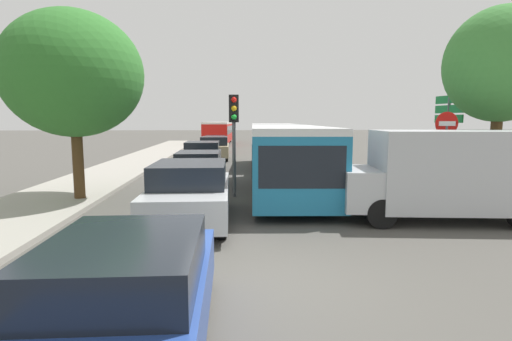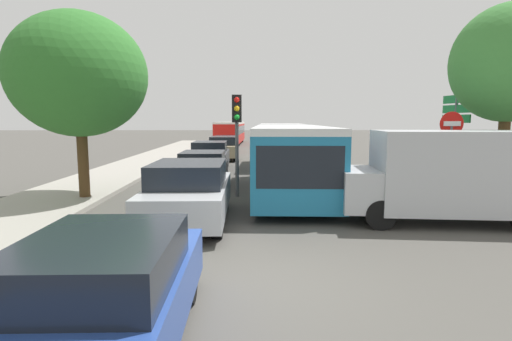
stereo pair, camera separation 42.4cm
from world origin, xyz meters
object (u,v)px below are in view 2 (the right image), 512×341
at_px(no_entry_sign, 450,144).
at_px(queued_car_red, 226,144).
at_px(queued_car_graphite, 210,156).
at_px(articulated_bus, 286,148).
at_px(traffic_light, 237,122).
at_px(white_van, 450,174).
at_px(queued_car_black, 203,169).
at_px(queued_car_tan, 224,148).
at_px(queued_car_blue, 105,296).
at_px(direction_sign_post, 456,120).
at_px(queued_car_silver, 189,192).
at_px(tree_left_mid, 81,78).
at_px(tree_right_near, 509,64).
at_px(city_bus_rear, 231,131).

bearing_deg(no_entry_sign, queued_car_red, -159.78).
bearing_deg(no_entry_sign, queued_car_graphite, -139.27).
xyz_separation_m(articulated_bus, traffic_light, (-2.03, -3.93, 1.13)).
relative_size(articulated_bus, queued_car_red, 4.10).
distance_m(queued_car_red, white_van, 23.44).
relative_size(queued_car_black, queued_car_tan, 0.92).
bearing_deg(queued_car_red, queued_car_blue, -179.70).
distance_m(queued_car_tan, no_entry_sign, 16.53).
bearing_deg(direction_sign_post, queued_car_blue, 37.96).
bearing_deg(queued_car_blue, queued_car_silver, -0.96).
bearing_deg(tree_left_mid, queued_car_red, 79.74).
xyz_separation_m(queued_car_graphite, tree_right_near, (9.78, -8.55, 3.51)).
xyz_separation_m(city_bus_rear, queued_car_tan, (0.17, -17.44, -0.61)).
height_order(city_bus_rear, queued_car_blue, city_bus_rear).
distance_m(articulated_bus, queued_car_silver, 8.04).
bearing_deg(queued_car_red, city_bus_rear, 0.24).
distance_m(queued_car_silver, queued_car_graphite, 10.77).
bearing_deg(tree_left_mid, tree_right_near, -2.76).
bearing_deg(direction_sign_post, articulated_bus, -41.18).
relative_size(articulated_bus, queued_car_black, 4.00).
xyz_separation_m(queued_car_blue, queued_car_black, (-0.08, 11.01, 0.02)).
relative_size(city_bus_rear, queued_car_graphite, 2.62).
xyz_separation_m(direction_sign_post, tree_left_mid, (-12.44, -1.08, 1.28)).
bearing_deg(tree_left_mid, queued_car_tan, 74.76).
bearing_deg(queued_car_blue, traffic_light, -7.51).
bearing_deg(tree_right_near, no_entry_sign, -163.88).
xyz_separation_m(city_bus_rear, no_entry_sign, (7.61, -32.16, 0.50)).
relative_size(tree_left_mid, tree_right_near, 0.97).
bearing_deg(queued_car_graphite, queued_car_black, -177.67).
xyz_separation_m(queued_car_blue, tree_left_mid, (-3.57, 8.61, 3.16)).
xyz_separation_m(queued_car_tan, direction_sign_post, (8.76, -12.46, 1.80)).
bearing_deg(queued_car_blue, queued_car_tan, -0.11).
distance_m(queued_car_silver, white_van, 6.55).
height_order(queued_car_silver, traffic_light, traffic_light).
relative_size(articulated_bus, no_entry_sign, 5.69).
height_order(queued_car_tan, tree_right_near, tree_right_near).
relative_size(city_bus_rear, queued_car_tan, 2.56).
relative_size(city_bus_rear, tree_right_near, 1.85).
relative_size(queued_car_blue, white_van, 0.76).
xyz_separation_m(queued_car_blue, white_van, (6.64, 5.60, 0.55)).
bearing_deg(city_bus_rear, queued_car_graphite, -177.63).
height_order(queued_car_black, queued_car_red, queued_car_black).
relative_size(queued_car_blue, direction_sign_post, 1.09).
height_order(articulated_bus, queued_car_silver, articulated_bus).
bearing_deg(tree_right_near, direction_sign_post, 109.91).
distance_m(queued_car_graphite, queued_car_tan, 5.63).
height_order(queued_car_black, tree_left_mid, tree_left_mid).
xyz_separation_m(queued_car_graphite, no_entry_sign, (7.84, -9.11, 1.13)).
height_order(articulated_bus, white_van, articulated_bus).
bearing_deg(tree_right_near, queued_car_red, 115.42).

